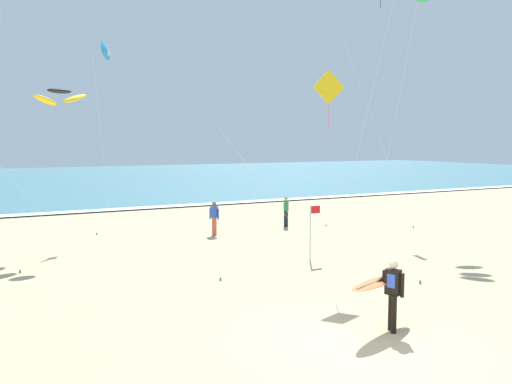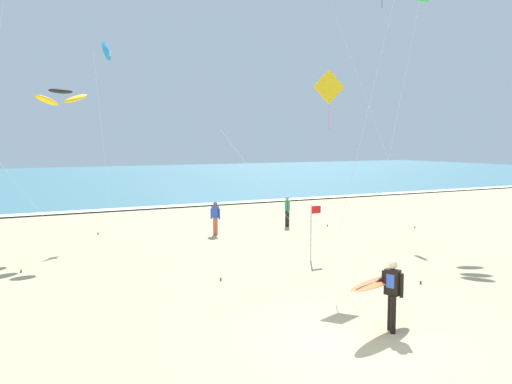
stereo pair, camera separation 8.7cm
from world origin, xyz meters
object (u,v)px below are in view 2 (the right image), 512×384
object	(u,v)px
bystander_green_top	(287,211)
kite_arc_charcoal_low	(61,97)
kite_diamond_golden_distant	(326,94)
bystander_blue_top	(215,218)
kite_delta_cobalt_near	(108,52)
surfer_lead	(385,286)
lifeguard_flag	(312,227)

from	to	relation	value
bystander_green_top	kite_arc_charcoal_low	bearing A→B (deg)	-178.96
kite_diamond_golden_distant	bystander_blue_top	size ratio (longest dim) A/B	4.26
kite_delta_cobalt_near	bystander_blue_top	size ratio (longest dim) A/B	5.87
surfer_lead	kite_arc_charcoal_low	bearing A→B (deg)	109.93
surfer_lead	kite_arc_charcoal_low	size ratio (longest dim) A/B	0.36
surfer_lead	kite_diamond_golden_distant	world-z (taller)	kite_diamond_golden_distant
surfer_lead	lifeguard_flag	distance (m)	7.48
surfer_lead	lifeguard_flag	bearing A→B (deg)	69.67
kite_arc_charcoal_low	lifeguard_flag	distance (m)	11.59
kite_diamond_golden_distant	lifeguard_flag	bearing A→B (deg)	69.65
surfer_lead	bystander_green_top	bearing A→B (deg)	67.62
kite_arc_charcoal_low	bystander_green_top	bearing A→B (deg)	1.04
kite_diamond_golden_distant	bystander_blue_top	bearing A→B (deg)	92.67
kite_delta_cobalt_near	bystander_blue_top	xyz separation A→B (m)	(3.92, -4.03, -7.97)
kite_diamond_golden_distant	bystander_green_top	world-z (taller)	kite_diamond_golden_distant
kite_delta_cobalt_near	kite_arc_charcoal_low	bearing A→B (deg)	-127.32
bystander_blue_top	bystander_green_top	size ratio (longest dim) A/B	1.00
kite_arc_charcoal_low	lifeguard_flag	size ratio (longest dim) A/B	3.13
surfer_lead	bystander_blue_top	size ratio (longest dim) A/B	1.50
kite_arc_charcoal_low	bystander_blue_top	bearing A→B (deg)	-3.22
bystander_blue_top	bystander_green_top	distance (m)	4.33
bystander_blue_top	surfer_lead	bearing A→B (deg)	-96.62
kite_delta_cobalt_near	kite_arc_charcoal_low	distance (m)	5.25
bystander_blue_top	kite_diamond_golden_distant	bearing A→B (deg)	-87.33
bystander_green_top	surfer_lead	bearing A→B (deg)	-112.38
bystander_green_top	lifeguard_flag	world-z (taller)	lifeguard_flag
kite_diamond_golden_distant	surfer_lead	bearing A→B (deg)	-110.33
surfer_lead	lifeguard_flag	xyz separation A→B (m)	(2.60, 7.01, 0.22)
surfer_lead	bystander_blue_top	xyz separation A→B (m)	(1.59, 13.72, -0.23)
lifeguard_flag	bystander_blue_top	bearing A→B (deg)	98.53
bystander_green_top	kite_delta_cobalt_near	bearing A→B (deg)	157.20
kite_arc_charcoal_low	surfer_lead	bearing A→B (deg)	-70.07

